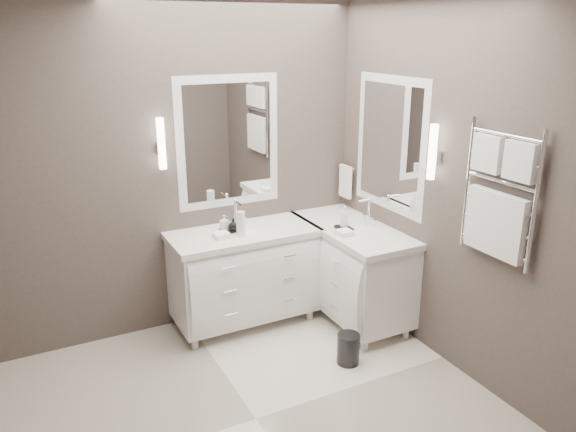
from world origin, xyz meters
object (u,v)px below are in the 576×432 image
vanity_back (244,271)px  towel_ladder (498,201)px  vanity_right (351,266)px  waste_bin (348,349)px

vanity_back → towel_ladder: bearing=-55.9°
vanity_right → vanity_back: bearing=159.6°
vanity_back → waste_bin: vanity_back is taller
vanity_back → towel_ladder: (1.10, -1.63, 0.91)m
vanity_back → waste_bin: size_ratio=5.12×
vanity_back → towel_ladder: size_ratio=1.38×
vanity_back → waste_bin: bearing=-64.6°
vanity_right → waste_bin: bearing=-124.3°
waste_bin → vanity_back: bearing=115.4°
waste_bin → vanity_right: bearing=55.7°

